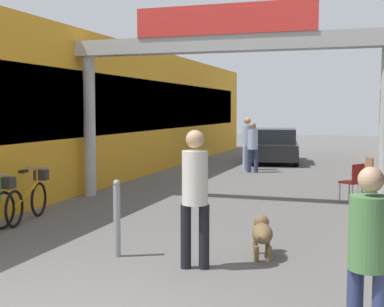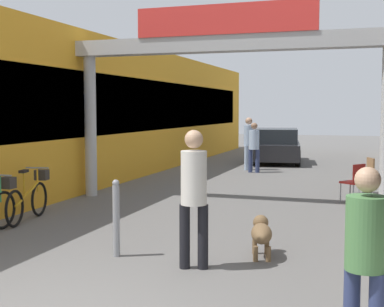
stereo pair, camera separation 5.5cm
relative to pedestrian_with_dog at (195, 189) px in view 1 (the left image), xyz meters
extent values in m
cube|color=gold|center=(-5.94, 8.44, 0.96)|extent=(3.00, 26.00, 4.02)
cube|color=black|center=(-4.46, 8.44, 1.16)|extent=(0.04, 23.40, 1.61)
cylinder|color=#B2B2B2|center=(-4.19, 4.86, 0.61)|extent=(0.28, 0.28, 3.33)
cube|color=#B2B2B2|center=(-0.84, 4.86, 2.45)|extent=(7.40, 0.44, 0.35)
cube|color=red|center=(-0.84, 4.66, 2.95)|extent=(3.96, 0.10, 0.64)
cylinder|color=black|center=(-0.12, -0.03, -0.63)|extent=(0.17, 0.17, 0.85)
cylinder|color=black|center=(0.12, 0.03, -0.63)|extent=(0.17, 0.17, 0.85)
cylinder|color=silver|center=(0.00, 0.00, 0.15)|extent=(0.41, 0.41, 0.70)
sphere|color=tan|center=(0.00, 0.00, 0.65)|extent=(0.29, 0.29, 0.24)
cylinder|color=#4C7F47|center=(2.14, -1.95, 0.01)|extent=(0.47, 0.47, 0.62)
sphere|color=tan|center=(2.14, -1.95, 0.46)|extent=(0.29, 0.29, 0.21)
cylinder|color=navy|center=(-1.53, 10.77, -0.67)|extent=(0.15, 0.15, 0.77)
cylinder|color=navy|center=(-1.29, 10.76, -0.67)|extent=(0.15, 0.15, 0.77)
cylinder|color=#A5BFE0|center=(-1.41, 10.77, 0.03)|extent=(0.36, 0.36, 0.63)
sphere|color=#8C664C|center=(-1.41, 10.77, 0.48)|extent=(0.23, 0.23, 0.22)
cylinder|color=#A5BFE0|center=(-1.80, 11.35, -0.63)|extent=(0.19, 0.19, 0.84)
cylinder|color=#A5BFE0|center=(-1.68, 11.56, -0.63)|extent=(0.19, 0.19, 0.84)
cylinder|color=#A5BFE0|center=(-1.74, 11.46, 0.14)|extent=(0.46, 0.46, 0.70)
sphere|color=tan|center=(-1.74, 11.46, 0.63)|extent=(0.32, 0.32, 0.24)
ellipsoid|color=brown|center=(0.75, 0.78, -0.71)|extent=(0.44, 0.71, 0.27)
sphere|color=brown|center=(0.68, 1.07, -0.62)|extent=(0.27, 0.27, 0.23)
sphere|color=white|center=(0.70, 0.98, -0.72)|extent=(0.19, 0.19, 0.16)
cylinder|color=brown|center=(0.62, 0.96, -0.95)|extent=(0.08, 0.08, 0.21)
cylinder|color=brown|center=(0.79, 1.00, -0.95)|extent=(0.08, 0.08, 0.21)
cylinder|color=brown|center=(0.71, 0.57, -0.95)|extent=(0.08, 0.08, 0.21)
cylinder|color=brown|center=(0.88, 0.61, -0.95)|extent=(0.08, 0.08, 0.21)
torus|color=black|center=(-3.88, 1.16, -0.72)|extent=(0.05, 0.67, 0.67)
cylinder|color=#338C4C|center=(-3.88, 1.10, -0.34)|extent=(0.03, 0.03, 0.46)
cylinder|color=gray|center=(-3.88, 1.10, -0.10)|extent=(0.46, 0.03, 0.03)
cube|color=#332D28|center=(-3.88, 1.30, -0.26)|extent=(0.24, 0.20, 0.20)
torus|color=black|center=(-3.94, 2.34, -0.72)|extent=(0.16, 0.67, 0.67)
torus|color=black|center=(-3.77, 1.34, -0.72)|extent=(0.16, 0.67, 0.67)
cube|color=gold|center=(-3.86, 1.84, -0.54)|extent=(0.20, 0.93, 0.34)
cylinder|color=gold|center=(-3.84, 1.72, -0.32)|extent=(0.04, 0.04, 0.42)
cube|color=black|center=(-3.84, 1.72, -0.10)|extent=(0.14, 0.23, 0.05)
cylinder|color=gold|center=(-3.93, 2.29, -0.34)|extent=(0.04, 0.04, 0.46)
cylinder|color=gray|center=(-3.93, 2.29, -0.10)|extent=(0.46, 0.11, 0.03)
cube|color=#332D28|center=(-3.97, 2.48, -0.26)|extent=(0.27, 0.24, 0.20)
cylinder|color=gray|center=(-1.22, 0.21, -0.54)|extent=(0.10, 0.10, 1.02)
sphere|color=gray|center=(-1.22, 0.21, 0.00)|extent=(0.10, 0.10, 0.10)
cylinder|color=gray|center=(1.59, 5.68, -0.83)|extent=(0.04, 0.04, 0.45)
cylinder|color=gray|center=(1.79, 5.95, -0.83)|extent=(0.04, 0.04, 0.45)
cylinder|color=gray|center=(1.87, 5.48, -0.83)|extent=(0.04, 0.04, 0.45)
cylinder|color=gray|center=(2.07, 5.76, -0.83)|extent=(0.04, 0.04, 0.45)
cube|color=#B2231E|center=(1.83, 5.72, -0.58)|extent=(0.56, 0.56, 0.04)
cube|color=#B2231E|center=(1.98, 5.61, -0.36)|extent=(0.26, 0.35, 0.40)
cylinder|color=gray|center=(1.97, 7.01, -0.83)|extent=(0.04, 0.04, 0.45)
cylinder|color=gray|center=(1.83, 7.33, -0.83)|extent=(0.04, 0.04, 0.45)
cylinder|color=gray|center=(2.28, 7.14, -0.83)|extent=(0.04, 0.04, 0.45)
cylinder|color=gray|center=(2.15, 7.46, -0.83)|extent=(0.04, 0.04, 0.45)
cube|color=olive|center=(2.06, 7.24, -0.58)|extent=(0.52, 0.52, 0.04)
cube|color=olive|center=(2.22, 7.30, -0.36)|extent=(0.19, 0.38, 0.40)
cube|color=black|center=(-1.25, 14.42, -0.57)|extent=(2.29, 4.20, 0.60)
cube|color=#1E2328|center=(-1.23, 14.27, 0.00)|extent=(1.86, 2.40, 0.55)
cylinder|color=black|center=(-2.24, 15.74, -0.75)|extent=(0.28, 0.62, 0.60)
cylinder|color=black|center=(-0.67, 15.96, -0.75)|extent=(0.28, 0.62, 0.60)
cylinder|color=black|center=(-1.84, 12.87, -0.75)|extent=(0.28, 0.62, 0.60)
cylinder|color=black|center=(-0.27, 13.09, -0.75)|extent=(0.28, 0.62, 0.60)
camera|label=1|loc=(2.07, -6.55, 1.04)|focal=50.00mm
camera|label=2|loc=(2.12, -6.54, 1.04)|focal=50.00mm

